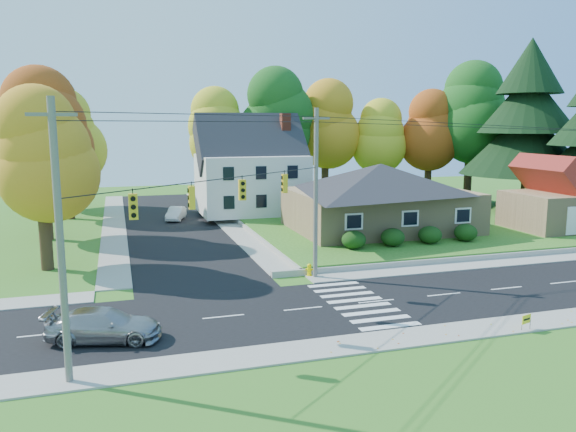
% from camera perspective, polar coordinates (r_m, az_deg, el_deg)
% --- Properties ---
extents(ground, '(120.00, 120.00, 0.00)m').
position_cam_1_polar(ground, '(29.71, 8.96, -8.59)').
color(ground, '#3D7923').
extents(road_main, '(90.00, 8.00, 0.02)m').
position_cam_1_polar(road_main, '(29.71, 8.96, -8.57)').
color(road_main, black).
rests_on(road_main, ground).
extents(road_cross, '(8.00, 44.00, 0.02)m').
position_cam_1_polar(road_cross, '(52.35, -11.78, -0.84)').
color(road_cross, black).
rests_on(road_cross, ground).
extents(sidewalk_north, '(90.00, 2.00, 0.08)m').
position_cam_1_polar(sidewalk_north, '(34.07, 5.27, -6.10)').
color(sidewalk_north, '#9C9A90').
rests_on(sidewalk_north, ground).
extents(sidewalk_south, '(90.00, 2.00, 0.08)m').
position_cam_1_polar(sidewalk_south, '(25.57, 13.96, -11.68)').
color(sidewalk_south, '#9C9A90').
rests_on(sidewalk_south, ground).
extents(lawn, '(30.00, 30.00, 0.50)m').
position_cam_1_polar(lawn, '(53.66, 11.68, -0.33)').
color(lawn, '#3D7923').
rests_on(lawn, ground).
extents(ranch_house, '(14.60, 10.60, 5.40)m').
position_cam_1_polar(ranch_house, '(46.54, 9.33, 2.04)').
color(ranch_house, tan).
rests_on(ranch_house, lawn).
extents(colonial_house, '(10.40, 8.40, 9.60)m').
position_cam_1_polar(colonial_house, '(55.00, -3.74, 4.63)').
color(colonial_house, silver).
rests_on(colonial_house, lawn).
extents(garage, '(7.30, 6.30, 4.60)m').
position_cam_1_polar(garage, '(51.25, 25.56, 1.43)').
color(garage, tan).
rests_on(garage, lawn).
extents(hedge_row, '(10.70, 1.70, 1.27)m').
position_cam_1_polar(hedge_row, '(41.24, 12.44, -1.99)').
color(hedge_row, '#163A10').
rests_on(hedge_row, lawn).
extents(traffic_infrastructure, '(38.10, 10.66, 10.00)m').
position_cam_1_polar(traffic_infrastructure, '(29.71, 7.81, 1.63)').
color(traffic_infrastructure, '#666059').
rests_on(traffic_infrastructure, ground).
extents(tree_lot_0, '(6.72, 6.72, 12.51)m').
position_cam_1_polar(tree_lot_0, '(60.29, -7.02, 8.54)').
color(tree_lot_0, '#3F2A19').
rests_on(tree_lot_0, lawn).
extents(tree_lot_1, '(7.84, 7.84, 14.60)m').
position_cam_1_polar(tree_lot_1, '(60.65, -1.21, 9.84)').
color(tree_lot_1, '#3F2A19').
rests_on(tree_lot_1, lawn).
extents(tree_lot_2, '(7.28, 7.28, 13.56)m').
position_cam_1_polar(tree_lot_2, '(63.49, 3.83, 9.21)').
color(tree_lot_2, '#3F2A19').
rests_on(tree_lot_2, lawn).
extents(tree_lot_3, '(6.16, 6.16, 11.47)m').
position_cam_1_polar(tree_lot_3, '(64.98, 9.14, 7.97)').
color(tree_lot_3, '#3F2A19').
rests_on(tree_lot_3, lawn).
extents(tree_lot_4, '(6.72, 6.72, 12.51)m').
position_cam_1_polar(tree_lot_4, '(66.96, 14.20, 8.40)').
color(tree_lot_4, '#3F2A19').
rests_on(tree_lot_4, lawn).
extents(tree_lot_5, '(8.40, 8.40, 15.64)m').
position_cam_1_polar(tree_lot_5, '(67.46, 18.11, 9.90)').
color(tree_lot_5, '#3F2A19').
rests_on(tree_lot_5, lawn).
extents(conifer_east_a, '(12.80, 12.80, 16.96)m').
position_cam_1_polar(conifer_east_a, '(61.69, 23.14, 8.89)').
color(conifer_east_a, '#3F2A19').
rests_on(conifer_east_a, lawn).
extents(tree_west_0, '(6.16, 6.16, 11.47)m').
position_cam_1_polar(tree_west_0, '(37.67, -23.91, 5.61)').
color(tree_west_0, '#3F2A19').
rests_on(tree_west_0, ground).
extents(tree_west_1, '(7.28, 7.28, 13.56)m').
position_cam_1_polar(tree_west_1, '(47.67, -23.82, 7.81)').
color(tree_west_1, '#3F2A19').
rests_on(tree_west_1, ground).
extents(tree_west_2, '(6.72, 6.72, 12.51)m').
position_cam_1_polar(tree_west_2, '(57.54, -21.64, 7.42)').
color(tree_west_2, '#3F2A19').
rests_on(tree_west_2, ground).
extents(tree_west_3, '(7.84, 7.84, 14.60)m').
position_cam_1_polar(tree_west_3, '(65.67, -22.93, 8.64)').
color(tree_west_3, '#3F2A19').
rests_on(tree_west_3, ground).
extents(silver_sedan, '(5.10, 3.07, 1.38)m').
position_cam_1_polar(silver_sedan, '(25.30, -18.18, -10.48)').
color(silver_sedan, '#9A9A9E').
rests_on(silver_sedan, road_main).
extents(white_car, '(2.38, 3.96, 1.23)m').
position_cam_1_polar(white_car, '(54.50, -11.31, 0.24)').
color(white_car, silver).
rests_on(white_car, road_cross).
extents(fire_hydrant, '(0.46, 0.36, 0.81)m').
position_cam_1_polar(fire_hydrant, '(33.89, 2.18, -5.54)').
color(fire_hydrant, '#FFDC00').
rests_on(fire_hydrant, ground).
extents(yard_sign, '(0.58, 0.20, 0.75)m').
position_cam_1_polar(yard_sign, '(27.36, 23.06, -9.65)').
color(yard_sign, black).
rests_on(yard_sign, ground).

